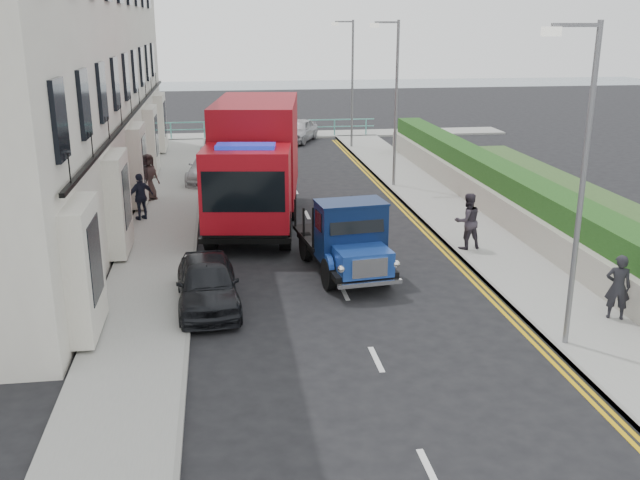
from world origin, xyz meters
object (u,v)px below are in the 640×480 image
Objects in this scene: bedford_lorry at (349,243)px; red_lorry at (255,160)px; parked_car_front at (207,283)px; pedestrian_east_near at (618,287)px; lamp_mid at (394,95)px; lamp_far at (350,77)px; lamp_near at (578,172)px.

red_lorry reaches higher than bedford_lorry.
parked_car_front is at bearing -164.11° from bedford_lorry.
lamp_mid is at bearing -58.62° from pedestrian_east_near.
lamp_mid is 1.84× the size of parked_car_front.
bedford_lorry is (-3.85, -10.86, -2.98)m from lamp_mid.
bedford_lorry is (-3.85, -20.86, -2.98)m from lamp_far.
parked_car_front is at bearing -109.05° from lamp_far.
lamp_far is 25.16m from pedestrian_east_near.
lamp_far is 1.84× the size of parked_car_front.
lamp_mid is (0.00, 16.00, 0.00)m from lamp_near.
lamp_far is 0.83× the size of red_lorry.
lamp_near is at bearing -27.11° from parked_car_front.
pedestrian_east_near is at bearing -16.75° from parked_car_front.
parked_car_front is 9.99m from pedestrian_east_near.
lamp_near reaches higher than parked_car_front.
lamp_mid is 10.00m from lamp_far.
pedestrian_east_near is (5.77, -4.03, -0.10)m from bedford_lorry.
red_lorry is at bearing -142.57° from lamp_mid.
parked_car_front is (-7.78, 3.48, -3.35)m from lamp_near.
parked_car_front is 2.37× the size of pedestrian_east_near.
lamp_mid is 11.91m from bedford_lorry.
bedford_lorry is 3.02× the size of pedestrian_east_near.
parked_car_front is at bearing -94.25° from red_lorry.
lamp_far is 24.06m from parked_car_front.
pedestrian_east_near reaches higher than parked_car_front.
lamp_mid is at bearing 63.52° from bedford_lorry.
lamp_mid is at bearing -90.00° from lamp_far.
lamp_near is at bearing 53.97° from pedestrian_east_near.
lamp_mid reaches higher than bedford_lorry.
parked_car_front is (-7.78, -12.52, -3.35)m from lamp_mid.
bedford_lorry reaches higher than pedestrian_east_near.
pedestrian_east_near is at bearing -85.58° from lamp_far.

